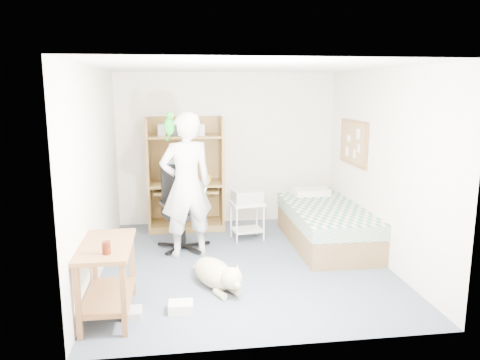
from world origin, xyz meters
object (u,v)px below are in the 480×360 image
at_px(bed, 326,225).
at_px(office_chair, 182,219).
at_px(printer_cart, 247,215).
at_px(computer_hutch, 186,178).
at_px(person, 186,185).
at_px(side_desk, 107,269).
at_px(dog, 216,274).

bearing_deg(bed, office_chair, 176.63).
bearing_deg(printer_cart, computer_hutch, 131.77).
distance_m(person, printer_cart, 1.23).
height_order(side_desk, dog, side_desk).
relative_size(person, dog, 2.00).
xyz_separation_m(bed, dog, (-1.72, -1.32, -0.12)).
height_order(side_desk, printer_cart, side_desk).
bearing_deg(side_desk, dog, 23.83).
distance_m(computer_hutch, printer_cart, 1.24).
relative_size(office_chair, person, 0.60).
bearing_deg(person, computer_hutch, -106.32).
bearing_deg(side_desk, computer_hutch, 73.86).
distance_m(bed, printer_cart, 1.17).
bearing_deg(dog, office_chair, 79.34).
relative_size(bed, printer_cart, 3.54).
xyz_separation_m(side_desk, office_chair, (0.77, 1.94, -0.07)).
bearing_deg(bed, computer_hutch, 150.71).
relative_size(person, printer_cart, 3.41).
relative_size(computer_hutch, office_chair, 1.54).
height_order(dog, printer_cart, printer_cart).
distance_m(computer_hutch, side_desk, 3.08).
bearing_deg(computer_hutch, office_chair, -94.86).
bearing_deg(bed, dog, -142.57).
relative_size(office_chair, dog, 1.20).
relative_size(dog, printer_cart, 1.71).
bearing_deg(person, dog, 89.17).
xyz_separation_m(computer_hutch, dog, (0.28, -2.44, -0.65)).
bearing_deg(printer_cart, bed, -28.01).
bearing_deg(printer_cart, office_chair, -173.76).
bearing_deg(side_desk, office_chair, 68.47).
bearing_deg(person, side_desk, 47.37).
xyz_separation_m(computer_hutch, bed, (2.00, -1.12, -0.53)).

